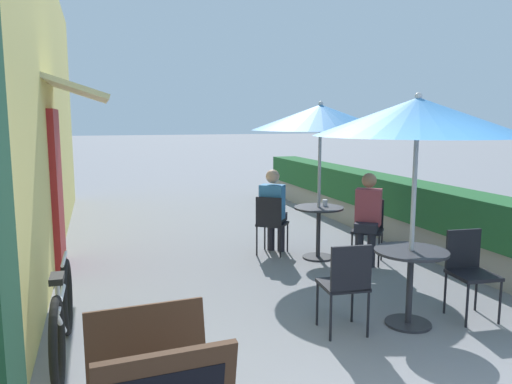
% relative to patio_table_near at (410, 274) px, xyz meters
% --- Properties ---
extents(cafe_facade_wall, '(0.98, 10.86, 4.20)m').
position_rel_patio_table_near_xyz_m(cafe_facade_wall, '(-3.48, 3.43, 1.58)').
color(cafe_facade_wall, '#E0CC6B').
rests_on(cafe_facade_wall, ground_plane).
extents(planter_hedge, '(0.60, 9.86, 1.01)m').
position_rel_patio_table_near_xyz_m(planter_hedge, '(1.81, 3.46, 0.03)').
color(planter_hedge, gray).
rests_on(planter_hedge, ground_plane).
extents(patio_table_near, '(0.70, 0.70, 0.74)m').
position_rel_patio_table_near_xyz_m(patio_table_near, '(0.00, 0.00, 0.00)').
color(patio_table_near, '#28282D').
rests_on(patio_table_near, ground_plane).
extents(patio_umbrella_near, '(1.91, 1.91, 2.22)m').
position_rel_patio_table_near_xyz_m(patio_umbrella_near, '(0.00, -0.00, 1.48)').
color(patio_umbrella_near, '#B7B7BC').
rests_on(patio_umbrella_near, ground_plane).
extents(cafe_chair_near_left, '(0.44, 0.44, 0.87)m').
position_rel_patio_table_near_xyz_m(cafe_chair_near_left, '(-0.69, -0.01, 0.01)').
color(cafe_chair_near_left, black).
rests_on(cafe_chair_near_left, ground_plane).
extents(cafe_chair_near_right, '(0.44, 0.44, 0.87)m').
position_rel_patio_table_near_xyz_m(cafe_chair_near_right, '(0.69, 0.01, 0.01)').
color(cafe_chair_near_right, black).
rests_on(cafe_chair_near_right, ground_plane).
extents(patio_table_mid, '(0.70, 0.70, 0.74)m').
position_rel_patio_table_near_xyz_m(patio_table_mid, '(0.15, 2.41, 0.00)').
color(patio_table_mid, '#28282D').
rests_on(patio_table_mid, ground_plane).
extents(patio_umbrella_mid, '(1.91, 1.91, 2.22)m').
position_rel_patio_table_near_xyz_m(patio_umbrella_mid, '(0.15, 2.41, 1.48)').
color(patio_umbrella_mid, '#B7B7BC').
rests_on(patio_umbrella_mid, ground_plane).
extents(cafe_chair_mid_left, '(0.56, 0.56, 0.87)m').
position_rel_patio_table_near_xyz_m(cafe_chair_mid_left, '(-0.44, 2.77, 0.01)').
color(cafe_chair_mid_left, black).
rests_on(cafe_chair_mid_left, ground_plane).
extents(seated_patron_mid_left, '(0.50, 0.51, 1.25)m').
position_rel_patio_table_near_xyz_m(seated_patron_mid_left, '(-0.37, 2.86, 0.18)').
color(seated_patron_mid_left, '#23232D').
rests_on(seated_patron_mid_left, ground_plane).
extents(cafe_chair_mid_right, '(0.56, 0.56, 0.87)m').
position_rel_patio_table_near_xyz_m(cafe_chair_mid_right, '(0.74, 2.05, 0.01)').
color(cafe_chair_mid_right, black).
rests_on(cafe_chair_mid_right, ground_plane).
extents(seated_patron_mid_right, '(0.50, 0.51, 1.25)m').
position_rel_patio_table_near_xyz_m(seated_patron_mid_right, '(0.68, 1.96, 0.18)').
color(seated_patron_mid_right, '#23232D').
rests_on(seated_patron_mid_right, ground_plane).
extents(coffee_cup_mid, '(0.07, 0.07, 0.09)m').
position_rel_patio_table_near_xyz_m(coffee_cup_mid, '(0.27, 2.46, 0.28)').
color(coffee_cup_mid, white).
rests_on(coffee_cup_mid, patio_table_mid).
extents(bicycle_leaning, '(0.10, 1.73, 0.80)m').
position_rel_patio_table_near_xyz_m(bicycle_leaning, '(-3.14, 0.28, -0.14)').
color(bicycle_leaning, black).
rests_on(bicycle_leaning, ground_plane).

